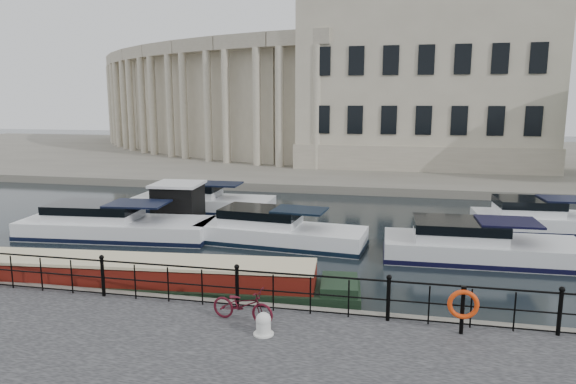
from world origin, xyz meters
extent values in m
plane|color=black|center=(0.00, 0.00, 0.00)|extent=(160.00, 160.00, 0.00)
cube|color=#6B665B|center=(0.00, 39.00, 0.28)|extent=(120.00, 42.00, 0.55)
cylinder|color=black|center=(-4.00, -2.25, 1.10)|extent=(0.10, 0.10, 1.10)
sphere|color=black|center=(-4.00, -2.25, 1.70)|extent=(0.14, 0.14, 0.14)
cylinder|color=black|center=(0.00, -2.25, 1.10)|extent=(0.10, 0.10, 1.10)
sphere|color=black|center=(0.00, -2.25, 1.70)|extent=(0.14, 0.14, 0.14)
cylinder|color=black|center=(4.00, -2.25, 1.10)|extent=(0.10, 0.10, 1.10)
sphere|color=black|center=(4.00, -2.25, 1.70)|extent=(0.14, 0.14, 0.14)
cylinder|color=black|center=(8.00, -2.25, 1.10)|extent=(0.10, 0.10, 1.10)
sphere|color=black|center=(8.00, -2.25, 1.70)|extent=(0.14, 0.14, 0.14)
cylinder|color=black|center=(0.00, -2.25, 1.60)|extent=(24.00, 0.05, 0.05)
cylinder|color=black|center=(0.00, -2.25, 1.10)|extent=(24.00, 0.04, 0.04)
cylinder|color=black|center=(0.00, -2.25, 0.63)|extent=(24.00, 0.04, 0.04)
cube|color=#ADA38C|center=(6.00, 33.00, 7.55)|extent=(20.00, 14.00, 14.00)
cube|color=#9E937F|center=(6.00, 33.00, 1.55)|extent=(20.30, 14.30, 2.00)
cube|color=#ADA38C|center=(-3.33, 29.02, 6.05)|extent=(5.73, 4.06, 11.00)
cube|color=#9E937F|center=(-3.76, 27.07, 10.95)|extent=(5.62, 2.73, 1.20)
cylinder|color=#ADA38C|center=(-2.28, 26.16, 5.45)|extent=(0.70, 0.70, 9.80)
cylinder|color=#ADA38C|center=(-5.49, 26.87, 5.45)|extent=(0.70, 0.70, 9.80)
cube|color=#ADA38C|center=(-8.29, 30.44, 6.05)|extent=(5.90, 4.56, 11.00)
cube|color=#9E937F|center=(-8.95, 28.56, 10.95)|extent=(5.62, 3.30, 1.20)
cylinder|color=#ADA38C|center=(-7.59, 27.47, 5.45)|extent=(0.70, 0.70, 9.80)
cylinder|color=#ADA38C|center=(-10.69, 28.56, 5.45)|extent=(0.70, 0.70, 9.80)
cube|color=#ADA38C|center=(-13.04, 32.44, 6.05)|extent=(5.99, 4.99, 11.00)
cube|color=#9E937F|center=(-13.92, 30.65, 10.95)|extent=(5.55, 3.83, 1.20)
cylinder|color=#ADA38C|center=(-12.70, 29.41, 5.45)|extent=(0.70, 0.70, 9.80)
cylinder|color=#ADA38C|center=(-15.65, 30.87, 5.45)|extent=(0.70, 0.70, 9.80)
cube|color=#ADA38C|center=(-17.52, 35.00, 6.05)|extent=(5.99, 5.36, 11.00)
cube|color=#9E937F|center=(-18.61, 33.33, 10.95)|extent=(5.40, 4.29, 1.20)
cylinder|color=#ADA38C|center=(-17.55, 31.95, 5.45)|extent=(0.70, 0.70, 9.80)
cylinder|color=#ADA38C|center=(-20.30, 33.75, 5.45)|extent=(0.70, 0.70, 9.80)
cube|color=#ADA38C|center=(-21.66, 38.07, 6.05)|extent=(5.91, 5.64, 11.00)
cube|color=#9E937F|center=(-22.94, 36.54, 10.95)|extent=(5.16, 4.70, 1.20)
cylinder|color=#ADA38C|center=(-22.05, 35.05, 5.45)|extent=(0.70, 0.70, 9.80)
cylinder|color=#ADA38C|center=(-24.57, 37.16, 5.45)|extent=(0.70, 0.70, 9.80)
cube|color=#ADA38C|center=(-25.40, 41.62, 6.05)|extent=(5.74, 5.85, 11.00)
cube|color=#9E937F|center=(-26.86, 40.25, 10.95)|extent=(4.86, 5.04, 1.20)
cylinder|color=#ADA38C|center=(-26.15, 38.67, 5.45)|extent=(0.70, 0.70, 9.80)
cylinder|color=#ADA38C|center=(-28.40, 41.06, 5.45)|extent=(0.70, 0.70, 9.80)
cube|color=#ADA38C|center=(-28.69, 45.59, 6.05)|extent=(5.49, 5.97, 11.00)
cube|color=#9E937F|center=(-30.30, 44.41, 10.95)|extent=(4.48, 5.30, 1.20)
cylinder|color=#ADA38C|center=(-29.79, 42.75, 5.45)|extent=(0.70, 0.70, 9.80)
cylinder|color=#ADA38C|center=(-31.73, 45.40, 5.45)|extent=(0.70, 0.70, 9.80)
cube|color=#ADA38C|center=(-31.48, 49.93, 6.05)|extent=(5.16, 6.00, 11.00)
cube|color=#9E937F|center=(-33.23, 48.95, 10.95)|extent=(4.04, 5.49, 1.20)
cylinder|color=#ADA38C|center=(-32.92, 47.24, 5.45)|extent=(0.70, 0.70, 9.80)
cylinder|color=#ADA38C|center=(-34.53, 50.10, 5.45)|extent=(0.70, 0.70, 9.80)
cube|color=#ADA38C|center=(-33.74, 54.56, 6.05)|extent=(4.76, 5.95, 11.00)
cube|color=#9E937F|center=(-35.58, 53.80, 10.95)|extent=(3.54, 5.60, 1.20)
cylinder|color=#ADA38C|center=(-35.48, 52.07, 5.45)|extent=(0.70, 0.70, 9.80)
cylinder|color=#ADA38C|center=(-36.74, 55.10, 5.45)|extent=(0.70, 0.70, 9.80)
imported|color=#4B0D1A|center=(0.40, -3.06, 0.99)|extent=(1.76, 0.89, 0.88)
cylinder|color=silver|center=(1.10, -3.68, 0.74)|extent=(0.35, 0.35, 0.37)
sphere|color=silver|center=(1.10, -3.68, 0.92)|extent=(0.37, 0.37, 0.37)
cylinder|color=silver|center=(1.10, -3.68, 0.57)|extent=(0.49, 0.49, 0.04)
cylinder|color=black|center=(5.74, -2.64, 1.13)|extent=(0.10, 0.10, 1.16)
cube|color=black|center=(5.74, -2.64, 1.71)|extent=(0.12, 0.12, 0.08)
torus|color=#E63A0C|center=(5.74, -2.72, 1.32)|extent=(0.73, 0.12, 0.73)
cube|color=black|center=(-3.58, -0.75, 0.10)|extent=(13.67, 3.06, 0.81)
cube|color=#5B130D|center=(-3.58, -0.75, 0.75)|extent=(10.94, 2.54, 0.63)
cube|color=beige|center=(-3.58, -0.75, 1.15)|extent=(10.95, 2.59, 0.09)
cube|color=#6B665B|center=(-6.30, 8.15, 0.05)|extent=(3.28, 2.80, 0.26)
cube|color=black|center=(-6.30, 8.15, 1.10)|extent=(2.21, 2.21, 1.87)
cube|color=silver|center=(-6.30, 8.15, 2.05)|extent=(2.43, 2.43, 0.12)
cube|color=white|center=(-8.12, 5.54, 0.20)|extent=(8.71, 3.45, 1.20)
cube|color=black|center=(-8.12, 5.54, 0.12)|extent=(8.80, 3.48, 0.18)
cube|color=white|center=(-9.14, 5.46, 1.05)|extent=(4.00, 2.57, 0.90)
cube|color=black|center=(-7.10, 5.63, 1.55)|extent=(2.70, 2.14, 0.08)
cube|color=white|center=(-0.67, 5.87, 0.20)|extent=(7.38, 3.01, 1.20)
cube|color=black|center=(-0.67, 5.87, 0.12)|extent=(7.46, 3.04, 0.18)
cube|color=white|center=(-1.52, 5.96, 1.05)|extent=(3.41, 2.20, 0.90)
cube|color=black|center=(0.19, 5.79, 1.55)|extent=(2.31, 1.82, 0.08)
cube|color=silver|center=(7.41, 5.36, 0.20)|extent=(7.41, 2.87, 1.20)
cube|color=black|center=(7.41, 5.36, 0.12)|extent=(7.49, 2.90, 0.18)
cube|color=silver|center=(6.53, 5.34, 1.05)|extent=(3.36, 2.29, 0.90)
cube|color=black|center=(8.30, 5.38, 1.55)|extent=(2.25, 1.94, 0.08)
cube|color=silver|center=(-6.30, 11.51, 0.20)|extent=(7.73, 2.57, 1.20)
cube|color=black|center=(-6.30, 11.51, 0.12)|extent=(7.80, 2.60, 0.18)
cube|color=silver|center=(-7.22, 11.50, 1.05)|extent=(3.49, 2.07, 0.90)
cube|color=black|center=(-5.37, 11.52, 1.55)|extent=(2.33, 1.75, 0.08)
cube|color=white|center=(10.95, 10.68, 0.20)|extent=(6.30, 2.89, 1.20)
cube|color=black|center=(10.95, 10.68, 0.12)|extent=(6.36, 2.92, 0.18)
cube|color=white|center=(10.21, 10.64, 1.05)|extent=(2.88, 2.25, 0.90)
cube|color=black|center=(11.69, 10.72, 1.55)|extent=(1.94, 1.89, 0.08)
camera|label=1|loc=(4.06, -14.80, 6.09)|focal=32.00mm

